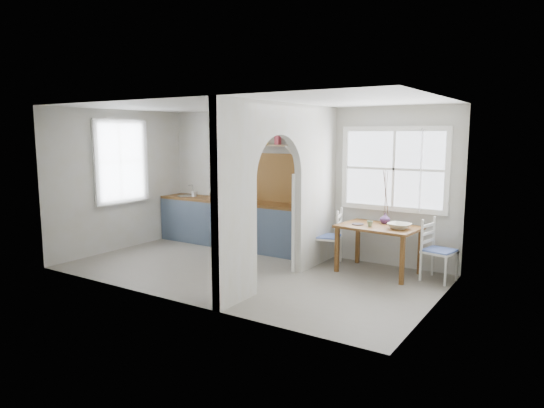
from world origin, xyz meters
The scene contains 26 objects.
floor centered at (0.00, 0.00, 0.00)m, with size 5.80×3.20×0.01m, color slate.
ceiling centered at (0.00, 0.00, 2.60)m, with size 5.80×3.20×0.01m, color silver.
walls centered at (0.00, 0.00, 1.30)m, with size 5.81×3.21×2.60m.
partition centered at (0.70, 0.06, 1.45)m, with size 0.12×3.20×2.60m.
kitchen_window centered at (-2.87, 0.00, 1.65)m, with size 0.10×1.16×1.50m, color white, non-canonical shape.
nook_window centered at (1.80, 1.56, 1.60)m, with size 1.76×0.10×1.30m, color white, non-canonical shape.
counter centered at (-1.13, 1.33, 0.46)m, with size 3.50×0.60×0.90m.
sink centered at (-2.43, 1.30, 0.89)m, with size 0.40×0.40×0.02m, color silver.
backsplash centered at (-0.20, 1.58, 1.35)m, with size 1.65×0.03×0.90m, color brown.
shelf centered at (-0.20, 1.49, 2.00)m, with size 1.75×0.20×0.21m.
pendant_lamp centered at (0.15, 1.15, 1.88)m, with size 0.26×0.26×0.16m, color silver.
utensil_rail centered at (0.61, 0.90, 1.45)m, with size 0.02×0.02×0.50m, color silver.
dining_table centered at (1.76, 1.07, 0.37)m, with size 1.20×0.80×0.75m, color brown, non-canonical shape.
chair_left centered at (0.85, 1.14, 0.47)m, with size 0.43×0.43×0.94m, color white, non-canonical shape.
chair_right centered at (2.67, 1.17, 0.46)m, with size 0.42×0.42×0.92m, color white, non-canonical shape.
kettle centered at (0.34, 1.19, 1.01)m, with size 0.18×0.15×0.22m, color white, non-canonical shape.
mug_a centered at (-2.21, 1.28, 0.96)m, with size 0.12×0.12×0.11m, color silver.
mug_b centered at (-1.64, 1.37, 0.94)m, with size 0.11×0.11×0.08m, color white.
knife_block centered at (-1.57, 1.46, 1.00)m, with size 0.09×0.13×0.20m, color #342119.
jar centered at (-1.14, 1.30, 0.98)m, with size 0.10×0.10×0.16m, color olive.
towel_magenta centered at (0.58, 1.00, 0.28)m, with size 0.02×0.03×0.52m, color #A52143.
towel_orange centered at (0.58, 0.93, 0.25)m, with size 0.02×0.03×0.46m, color #EE5507.
bowl centered at (2.10, 1.03, 0.79)m, with size 0.34×0.34×0.08m, color beige.
table_cup centered at (1.66, 0.96, 0.79)m, with size 0.09×0.09×0.08m, color gray.
plate centered at (1.45, 1.00, 0.76)m, with size 0.19×0.19×0.02m, color #2A2323.
vase centered at (1.77, 1.32, 0.83)m, with size 0.16×0.16×0.17m, color #4C2A5F.
Camera 1 is at (4.37, -6.01, 2.16)m, focal length 32.00 mm.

